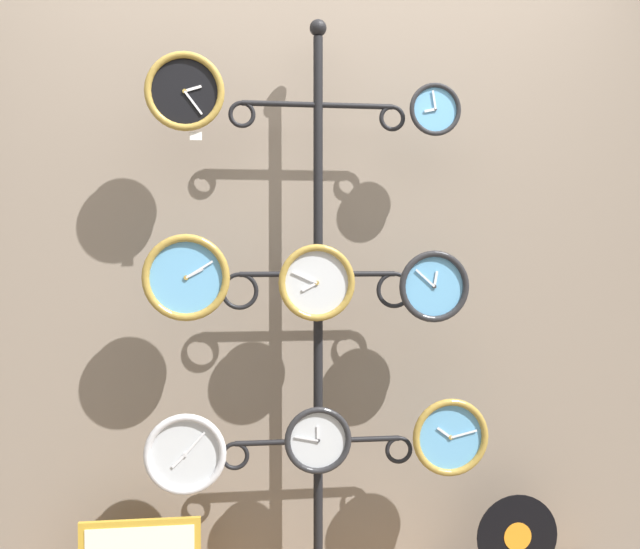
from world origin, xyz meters
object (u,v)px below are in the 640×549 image
object	(u,v)px
clock_top_left	(185,92)
clock_bottom_center	(318,440)
clock_top_right	(435,110)
clock_bottom_right	(450,437)
clock_middle_left	(186,278)
display_stand	(318,391)
vinyl_record	(517,536)
clock_bottom_left	(185,454)
clock_middle_right	(434,286)
clock_middle_center	(317,283)

from	to	relation	value
clock_top_left	clock_bottom_center	distance (m)	1.27
clock_top_right	clock_bottom_right	xyz separation A→B (m)	(0.05, -0.05, -1.16)
clock_middle_left	clock_bottom_right	distance (m)	1.08
clock_bottom_center	display_stand	bearing A→B (deg)	81.86
clock_bottom_right	vinyl_record	size ratio (longest dim) A/B	0.89
display_stand	clock_bottom_left	size ratio (longest dim) A/B	7.46
clock_top_left	clock_middle_right	bearing A→B (deg)	1.04
clock_middle_left	clock_middle_right	xyz separation A→B (m)	(0.86, -0.00, -0.04)
clock_top_right	vinyl_record	distance (m)	1.59
clock_top_right	clock_bottom_right	distance (m)	1.16
clock_bottom_left	clock_top_left	bearing A→B (deg)	-75.32
clock_top_right	vinyl_record	bearing A→B (deg)	3.14
clock_middle_right	clock_bottom_left	size ratio (longest dim) A/B	0.91
clock_top_left	vinyl_record	world-z (taller)	clock_top_left
clock_middle_right	clock_bottom_right	distance (m)	0.54
display_stand	clock_middle_right	distance (m)	0.56
clock_top_left	clock_bottom_center	size ratio (longest dim) A/B	1.13
display_stand	vinyl_record	xyz separation A→B (m)	(0.74, -0.05, -0.55)
clock_middle_center	clock_bottom_right	size ratio (longest dim) A/B	0.97
clock_bottom_left	clock_bottom_right	world-z (taller)	clock_bottom_right
display_stand	clock_top_left	xyz separation A→B (m)	(-0.46, -0.11, 1.04)
clock_bottom_left	clock_bottom_center	size ratio (longest dim) A/B	1.20
clock_top_right	clock_bottom_center	size ratio (longest dim) A/B	0.80
clock_bottom_right	clock_middle_right	bearing A→B (deg)	157.80
clock_top_left	clock_bottom_left	world-z (taller)	clock_top_left
clock_middle_right	clock_middle_left	bearing A→B (deg)	179.94
display_stand	clock_bottom_right	size ratio (longest dim) A/B	7.56
clock_middle_left	clock_middle_right	distance (m)	0.87
clock_top_left	clock_middle_center	distance (m)	0.78
clock_middle_left	clock_bottom_left	world-z (taller)	clock_middle_left
clock_bottom_left	vinyl_record	size ratio (longest dim) A/B	0.90
clock_middle_center	clock_bottom_center	bearing A→B (deg)	-87.10
clock_middle_left	clock_middle_center	distance (m)	0.45
clock_middle_center	clock_bottom_left	bearing A→B (deg)	179.97
clock_top_right	clock_bottom_right	bearing A→B (deg)	-44.13
clock_middle_right	clock_bottom_left	xyz separation A→B (m)	(-0.87, 0.01, -0.57)
clock_middle_right	clock_bottom_center	xyz separation A→B (m)	(-0.42, -0.02, -0.53)
clock_middle_left	clock_bottom_left	xyz separation A→B (m)	(-0.01, 0.01, -0.60)
clock_middle_left	clock_top_right	bearing A→B (deg)	1.51
clock_top_right	clock_middle_center	world-z (taller)	clock_top_right
clock_top_right	clock_middle_center	bearing A→B (deg)	-177.56
clock_top_right	clock_middle_center	distance (m)	0.75
clock_middle_center	clock_bottom_left	xyz separation A→B (m)	(-0.45, 0.00, -0.58)
clock_bottom_center	clock_top_left	bearing A→B (deg)	179.89
clock_bottom_left	clock_top_right	bearing A→B (deg)	1.17
clock_bottom_right	display_stand	bearing A→B (deg)	165.72
display_stand	clock_bottom_right	xyz separation A→B (m)	(0.46, -0.12, -0.15)
clock_top_left	clock_bottom_left	xyz separation A→B (m)	(-0.01, 0.02, -1.23)
clock_top_right	clock_bottom_left	world-z (taller)	clock_top_right
clock_top_right	clock_middle_left	distance (m)	1.05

